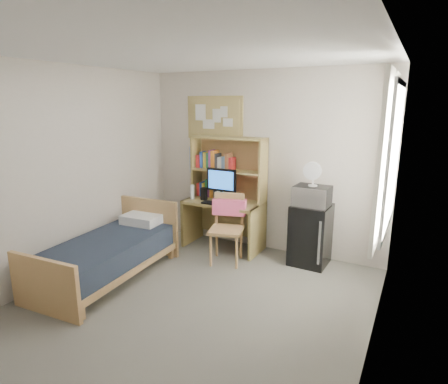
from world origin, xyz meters
The scene contains 25 objects.
floor centered at (0.00, 0.00, -0.01)m, with size 3.60×4.20×0.02m, color slate.
ceiling centered at (0.00, 0.00, 2.60)m, with size 3.60×4.20×0.02m, color white.
wall_back centered at (0.00, 2.10, 1.30)m, with size 3.60×0.04×2.60m, color silver.
wall_left centered at (-1.80, 0.00, 1.30)m, with size 0.04×4.20×2.60m, color silver.
wall_right centered at (1.80, 0.00, 1.30)m, with size 0.04×4.20×2.60m, color silver.
window_unit centered at (1.75, 1.20, 1.60)m, with size 0.10×1.40×1.70m, color white.
curtain_left centered at (1.72, 0.80, 1.60)m, with size 0.04×0.55×1.70m, color white.
curtain_right centered at (1.72, 1.60, 1.60)m, with size 0.04×0.55×1.70m, color white.
bulletin_board centered at (-0.78, 2.08, 1.92)m, with size 0.94×0.03×0.64m, color tan.
poster_wave centered at (-1.10, 2.09, 1.25)m, with size 0.30×0.01×0.42m, color #294EA4.
poster_japan centered at (-1.10, 2.09, 0.78)m, with size 0.28×0.01×0.36m, color #DC4326.
desk centered at (-0.47, 1.79, 0.36)m, with size 1.16×0.58×0.72m, color tan.
desk_chair centered at (-0.19, 1.33, 0.47)m, with size 0.47×0.47×0.95m, color tan.
mini_fridge centered at (0.83, 1.84, 0.41)m, with size 0.49×0.49×0.82m, color black.
bed centered at (-1.28, 0.21, 0.25)m, with size 0.90×1.79×0.49m, color #1B2230.
hutch centered at (-0.47, 1.94, 1.19)m, with size 1.15×0.29×0.94m, color tan.
monitor centered at (-0.47, 1.73, 0.97)m, with size 0.46×0.04×0.49m, color black.
keyboard centered at (-0.48, 1.59, 0.73)m, with size 0.45×0.14×0.02m, color black.
speaker_left centered at (-0.77, 1.73, 0.82)m, with size 0.08×0.08×0.19m, color black.
speaker_right centered at (-0.17, 1.73, 0.81)m, with size 0.07×0.07×0.17m, color black.
water_bottle centered at (-0.95, 1.69, 0.83)m, with size 0.06×0.06×0.22m, color white.
hoodie centered at (-0.24, 1.52, 0.73)m, with size 0.46×0.14×0.22m, color #FF6192.
microwave centered at (0.83, 1.82, 0.96)m, with size 0.45×0.34×0.26m, color silver.
desk_fan centered at (0.83, 1.82, 1.23)m, with size 0.23×0.23×0.29m, color white.
pillow centered at (-1.33, 0.96, 0.55)m, with size 0.52×0.36×0.12m, color white.
Camera 1 is at (2.04, -2.91, 2.15)m, focal length 30.00 mm.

